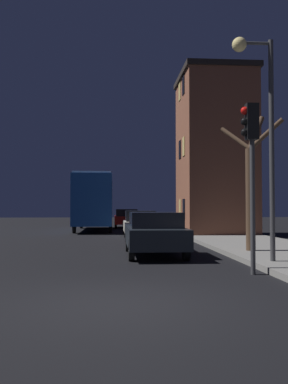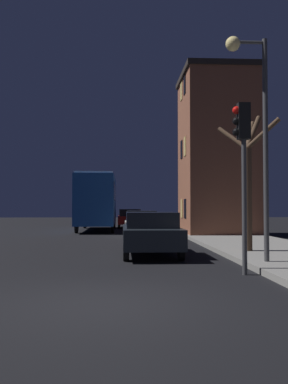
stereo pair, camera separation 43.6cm
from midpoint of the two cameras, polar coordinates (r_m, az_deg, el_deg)
The scene contains 9 objects.
ground_plane at distance 7.73m, azimuth -3.72°, elevation -14.42°, with size 120.00×120.00×0.00m, color black.
brick_building at distance 25.57m, azimuth 10.13°, elevation 5.25°, with size 4.15×5.13×9.38m.
streetlamp at distance 12.52m, azimuth 15.39°, elevation 10.69°, with size 1.17×0.41×6.25m.
traffic_light at distance 10.92m, azimuth 14.14°, elevation 5.32°, with size 0.43×0.24×4.23m.
bare_tree at distance 15.21m, azimuth 14.50°, elevation 1.31°, with size 1.88×1.58×4.71m.
bus at distance 30.39m, azimuth -5.82°, elevation -0.84°, with size 2.48×9.50×3.83m.
car_near_lane at distance 14.63m, azimuth 1.76°, elevation -5.42°, with size 1.88×4.44×1.48m.
car_mid_lane at distance 24.47m, azimuth 0.11°, elevation -4.16°, with size 1.83×4.33×1.44m.
car_far_lane at distance 34.21m, azimuth -1.54°, elevation -3.48°, with size 1.88×4.12×1.48m.
Camera 2 is at (0.32, -7.56, 1.66)m, focal length 40.00 mm.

